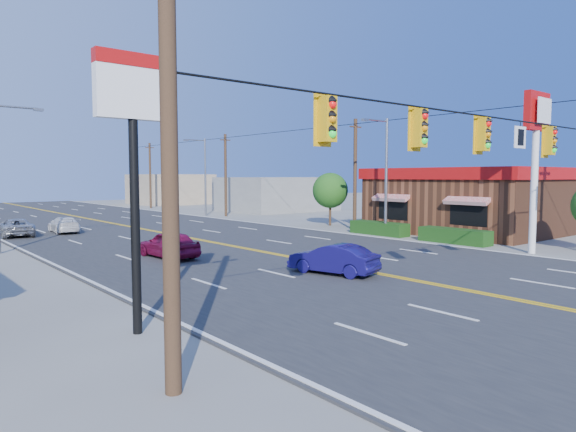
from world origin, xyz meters
TOP-DOWN VIEW (x-y plane):
  - ground at (0.00, 0.00)m, footprint 160.00×160.00m
  - road at (0.00, 20.00)m, footprint 20.00×120.00m
  - signal_span at (-0.12, 0.00)m, footprint 24.32×0.34m
  - kfc at (19.90, 12.00)m, footprint 16.30×12.40m
  - kfc_pylon at (11.00, 4.00)m, footprint 2.20×0.36m
  - pizza_hut_sign at (-11.00, 4.00)m, footprint 1.90×0.30m
  - streetlight_se at (10.79, 14.00)m, footprint 2.55×0.25m
  - streetlight_ne at (10.79, 38.00)m, footprint 2.55×0.25m
  - streetlight_sw at (-10.79, 22.00)m, footprint 2.55×0.25m
  - utility_pole_near at (12.20, 18.00)m, footprint 0.28×0.28m
  - utility_pole_mid at (12.20, 36.00)m, footprint 0.28×0.28m
  - utility_pole_far at (12.20, 54.00)m, footprint 0.28×0.28m
  - tree_kfc_rear at (13.50, 22.00)m, footprint 2.94×2.94m
  - bld_east_mid at (22.00, 40.00)m, footprint 12.00×10.00m
  - bld_east_far at (19.00, 62.00)m, footprint 10.00×10.00m
  - car_magenta at (-4.79, 14.68)m, footprint 1.80×4.05m
  - car_blue at (-1.48, 6.41)m, footprint 2.27×4.01m
  - car_white at (-5.41, 29.97)m, footprint 1.86×4.03m
  - car_silver at (-8.54, 29.81)m, footprint 2.47×4.50m

SIDE VIEW (x-z plane):
  - ground at x=0.00m, z-range 0.00..0.00m
  - road at x=0.00m, z-range 0.00..0.06m
  - car_white at x=-5.41m, z-range 0.00..1.14m
  - car_silver at x=-8.54m, z-range 0.00..1.19m
  - car_blue at x=-1.48m, z-range 0.00..1.25m
  - car_magenta at x=-4.79m, z-range 0.00..1.35m
  - bld_east_mid at x=22.00m, z-range 0.00..4.00m
  - bld_east_far at x=19.00m, z-range 0.00..4.40m
  - kfc at x=19.90m, z-range 0.03..4.73m
  - tree_kfc_rear at x=13.50m, z-range 0.73..5.14m
  - utility_pole_near at x=12.20m, z-range 0.00..8.40m
  - utility_pole_mid at x=12.20m, z-range 0.00..8.40m
  - utility_pole_far at x=12.20m, z-range 0.00..8.40m
  - streetlight_se at x=10.79m, z-range 0.51..8.51m
  - streetlight_ne at x=10.79m, z-range 0.51..8.51m
  - streetlight_sw at x=-10.79m, z-range 0.51..8.51m
  - signal_span at x=-0.12m, z-range 0.39..9.39m
  - pizza_hut_sign at x=-11.00m, z-range 1.76..8.61m
  - kfc_pylon at x=11.00m, z-range 1.79..10.29m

